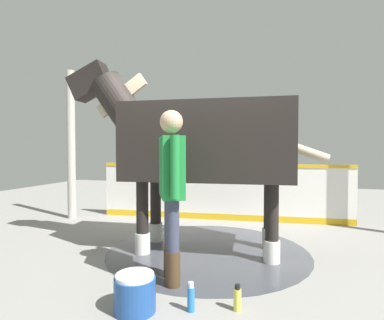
% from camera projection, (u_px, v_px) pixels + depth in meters
% --- Properties ---
extents(ground_plane, '(16.00, 16.00, 0.02)m').
position_uv_depth(ground_plane, '(206.00, 253.00, 4.08)').
color(ground_plane, gray).
extents(wet_patch, '(2.71, 2.71, 0.00)m').
position_uv_depth(wet_patch, '(208.00, 250.00, 4.15)').
color(wet_patch, '#42444C').
rests_on(wet_patch, ground).
extents(barrier_wall, '(0.50, 4.86, 1.10)m').
position_uv_depth(barrier_wall, '(222.00, 194.00, 5.97)').
color(barrier_wall, white).
rests_on(barrier_wall, ground).
extents(roof_post_near, '(0.16, 0.16, 2.94)m').
position_uv_depth(roof_post_near, '(71.00, 145.00, 6.08)').
color(roof_post_near, '#B7B2A8').
rests_on(roof_post_near, ground).
extents(horse, '(1.19, 3.58, 2.63)m').
position_uv_depth(horse, '(199.00, 143.00, 4.12)').
color(horse, black).
rests_on(horse, ground).
extents(handler, '(0.64, 0.43, 1.78)m').
position_uv_depth(handler, '(171.00, 182.00, 3.15)').
color(handler, '#47331E').
rests_on(handler, ground).
extents(wash_bucket, '(0.35, 0.35, 0.32)m').
position_uv_depth(wash_bucket, '(135.00, 293.00, 2.58)').
color(wash_bucket, '#1E478C').
rests_on(wash_bucket, ground).
extents(bottle_shampoo, '(0.07, 0.07, 0.22)m').
position_uv_depth(bottle_shampoo, '(237.00, 299.00, 2.59)').
color(bottle_shampoo, '#D8CC4C').
rests_on(bottle_shampoo, ground).
extents(bottle_spray, '(0.06, 0.06, 0.25)m').
position_uv_depth(bottle_spray, '(191.00, 298.00, 2.58)').
color(bottle_spray, blue).
rests_on(bottle_spray, ground).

